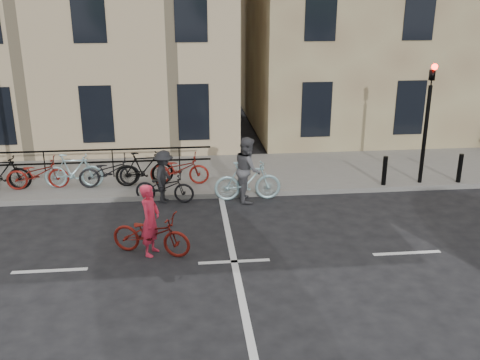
{
  "coord_description": "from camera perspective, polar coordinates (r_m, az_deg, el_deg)",
  "views": [
    {
      "loc": [
        -1.0,
        -10.63,
        5.59
      ],
      "look_at": [
        0.38,
        2.39,
        1.1
      ],
      "focal_mm": 40.0,
      "sensor_mm": 36.0,
      "label": 1
    }
  ],
  "objects": [
    {
      "name": "sidewalk",
      "position": [
        17.77,
        -15.47,
        0.14
      ],
      "size": [
        46.0,
        4.0,
        0.15
      ],
      "primitive_type": "cube",
      "color": "slate",
      "rests_on": "ground"
    },
    {
      "name": "ground",
      "position": [
        12.05,
        -0.62,
        -8.71
      ],
      "size": [
        120.0,
        120.0,
        0.0
      ],
      "primitive_type": "plane",
      "color": "black",
      "rests_on": "ground"
    },
    {
      "name": "cyclist_dark",
      "position": [
        15.37,
        -8.07,
        -0.21
      ],
      "size": [
        1.8,
        1.09,
        1.52
      ],
      "rotation": [
        0.0,
        0.0,
        1.34
      ],
      "color": "black",
      "rests_on": "ground"
    },
    {
      "name": "bollard_west",
      "position": [
        17.8,
        22.4,
        1.18
      ],
      "size": [
        0.14,
        0.14,
        0.9
      ],
      "primitive_type": "cylinder",
      "color": "black",
      "rests_on": "sidewalk"
    },
    {
      "name": "parked_bikes",
      "position": [
        16.77,
        -17.3,
        0.88
      ],
      "size": [
        8.3,
        1.23,
        1.05
      ],
      "color": "black",
      "rests_on": "sidewalk"
    },
    {
      "name": "bollard_east",
      "position": [
        16.8,
        15.16,
        0.96
      ],
      "size": [
        0.14,
        0.14,
        0.9
      ],
      "primitive_type": "cylinder",
      "color": "black",
      "rests_on": "sidewalk"
    },
    {
      "name": "traffic_light",
      "position": [
        16.9,
        19.43,
        7.16
      ],
      "size": [
        0.18,
        0.3,
        3.9
      ],
      "color": "black",
      "rests_on": "sidewalk"
    },
    {
      "name": "cyclist_pink",
      "position": [
        12.33,
        -9.48,
        -5.32
      ],
      "size": [
        1.99,
        1.28,
        1.67
      ],
      "rotation": [
        0.0,
        0.0,
        1.21
      ],
      "color": "maroon",
      "rests_on": "ground"
    },
    {
      "name": "cyclist_grey",
      "position": [
        15.32,
        0.83,
        0.53
      ],
      "size": [
        1.94,
        0.91,
        1.87
      ],
      "rotation": [
        0.0,
        0.0,
        1.58
      ],
      "color": "#98C1C7",
      "rests_on": "ground"
    }
  ]
}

